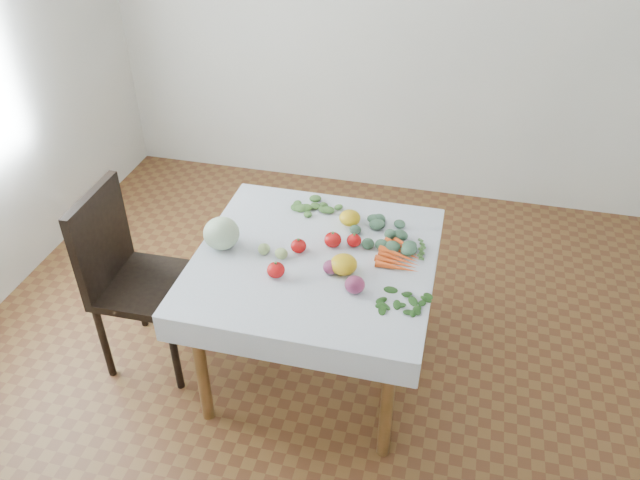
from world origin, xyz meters
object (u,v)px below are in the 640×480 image
object	(u,v)px
cabbage	(221,233)
carrot_bunch	(398,255)
heirloom_back	(350,218)
table	(315,274)
chair	(128,270)

from	to	relation	value
cabbage	carrot_bunch	world-z (taller)	cabbage
cabbage	carrot_bunch	bearing A→B (deg)	7.77
cabbage	heirloom_back	distance (m)	0.65
table	cabbage	distance (m)	0.49
chair	heirloom_back	bearing A→B (deg)	21.49
table	chair	size ratio (longest dim) A/B	0.99
chair	carrot_bunch	distance (m)	1.36
heirloom_back	cabbage	bearing A→B (deg)	-149.05
chair	cabbage	distance (m)	0.56
table	cabbage	xyz separation A→B (m)	(-0.45, -0.03, 0.18)
cabbage	carrot_bunch	xyz separation A→B (m)	(0.84, 0.11, -0.06)
table	carrot_bunch	world-z (taller)	carrot_bunch
table	heirloom_back	size ratio (longest dim) A/B	9.22
heirloom_back	carrot_bunch	size ratio (longest dim) A/B	0.38
cabbage	carrot_bunch	size ratio (longest dim) A/B	0.60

